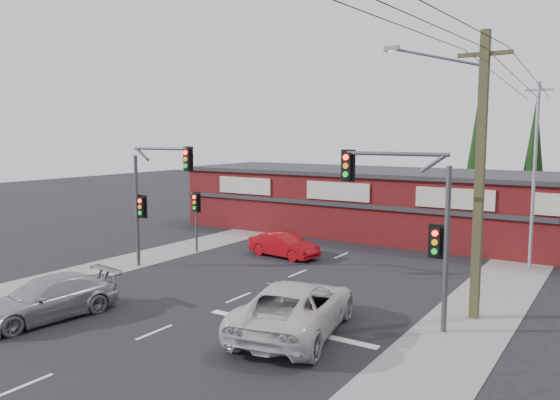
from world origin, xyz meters
The scene contains 18 objects.
ground centered at (0.00, 0.00, 0.00)m, with size 120.00×120.00×0.00m, color black.
road_strip centered at (0.00, 5.00, 0.01)m, with size 14.00×70.00×0.01m, color black.
verge_left centered at (-8.50, 5.00, 0.01)m, with size 3.00×70.00×0.02m, color gray.
verge_right centered at (8.50, 5.00, 0.01)m, with size 3.00×70.00×0.02m, color gray.
stop_line centered at (3.50, -1.50, 0.01)m, with size 6.50×0.35×0.01m, color silver.
white_suv centered at (3.89, -1.69, 0.86)m, with size 2.85×6.18×1.72m, color silver.
silver_suv centered at (-4.19, -5.32, 0.74)m, with size 2.06×5.07×1.47m, color #A6A8AB.
red_sedan centered at (-2.45, 7.58, 0.66)m, with size 1.39×3.98×1.31m, color #9C0910.
lane_dashes centered at (0.00, 2.64, 0.01)m, with size 0.12×42.89×0.01m.
shop_building centered at (-0.99, 16.99, 2.13)m, with size 27.30×8.40×4.22m.
conifer_near centered at (3.50, 24.00, 5.48)m, with size 1.80×1.80×9.25m.
conifer_far centered at (7.00, 26.00, 5.48)m, with size 1.80×1.80×9.25m.
traffic_mast_left centered at (-6.43, 2.00, 3.93)m, with size 3.77×0.27×5.97m.
traffic_mast_right centered at (6.86, 1.00, 3.95)m, with size 3.96×0.27×5.97m.
pedestal_signal centered at (-7.20, 6.01, 2.41)m, with size 0.55×0.27×3.38m.
utility_pole centered at (8.36, 2.99, 5.40)m, with size 4.38×0.59×10.00m.
steel_pole centered at (9.00, 12.00, 4.70)m, with size 1.20×0.16×9.00m.
power_lines centered at (8.47, -2.47, 9.04)m, with size 2.01×29.00×1.22m.
Camera 1 is at (12.89, -16.57, 6.47)m, focal length 35.00 mm.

